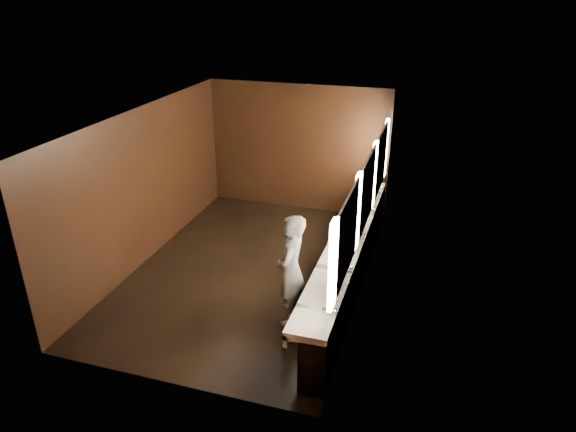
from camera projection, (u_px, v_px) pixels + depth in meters
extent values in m
plane|color=black|center=(251.00, 270.00, 9.26)|extent=(6.00, 6.00, 0.00)
cube|color=#2D2D2B|center=(246.00, 117.00, 8.10)|extent=(4.00, 6.00, 0.02)
cube|color=black|center=(298.00, 148.00, 11.29)|extent=(4.00, 0.02, 2.80)
cube|color=black|center=(158.00, 291.00, 6.07)|extent=(4.00, 0.02, 2.80)
cube|color=black|center=(145.00, 186.00, 9.21)|extent=(0.02, 6.00, 2.80)
cube|color=black|center=(366.00, 212.00, 8.15)|extent=(0.02, 6.00, 2.80)
cube|color=black|center=(352.00, 265.00, 8.61)|extent=(0.36, 5.40, 0.81)
cube|color=silver|center=(348.00, 241.00, 8.45)|extent=(0.55, 5.40, 0.12)
cube|color=silver|center=(333.00, 243.00, 8.55)|extent=(0.06, 5.40, 0.18)
cylinder|color=silver|center=(329.00, 310.00, 6.43)|extent=(0.18, 0.04, 0.04)
cylinder|color=silver|center=(346.00, 268.00, 7.39)|extent=(0.18, 0.04, 0.04)
cylinder|color=silver|center=(359.00, 235.00, 8.34)|extent=(0.18, 0.04, 0.04)
cylinder|color=silver|center=(370.00, 209.00, 9.30)|extent=(0.18, 0.04, 0.04)
cylinder|color=silver|center=(378.00, 187.00, 10.25)|extent=(0.18, 0.04, 0.04)
cube|color=#FFE7C8|center=(333.00, 266.00, 5.92)|extent=(0.06, 0.22, 1.15)
cube|color=white|center=(347.00, 236.00, 6.62)|extent=(0.03, 1.32, 1.15)
cube|color=#FFE7C8|center=(357.00, 212.00, 7.31)|extent=(0.06, 0.23, 1.15)
cube|color=white|center=(367.00, 192.00, 8.01)|extent=(0.03, 1.32, 1.15)
cube|color=#FFE7C8|center=(374.00, 175.00, 8.71)|extent=(0.06, 0.23, 1.15)
cube|color=white|center=(381.00, 161.00, 9.40)|extent=(0.03, 1.32, 1.15)
cube|color=#FFE7C8|center=(386.00, 148.00, 10.10)|extent=(0.06, 0.22, 1.15)
imported|color=#7C96B9|center=(291.00, 270.00, 7.53)|extent=(0.43, 0.65, 1.75)
cylinder|color=black|center=(324.00, 300.00, 7.88)|extent=(0.49, 0.49, 0.58)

